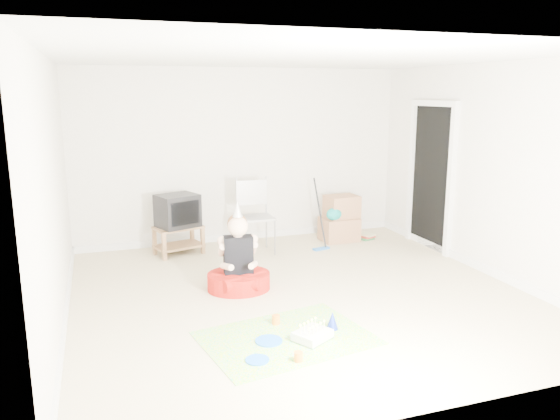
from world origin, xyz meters
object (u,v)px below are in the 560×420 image
object	(u,v)px
seated_woman	(239,271)
folding_chair	(256,217)
cardboard_boxes	(340,219)
birthday_cake	(312,336)
tv_stand	(179,237)
crt_tv	(177,211)

from	to	relation	value
seated_woman	folding_chair	bearing A→B (deg)	66.12
cardboard_boxes	birthday_cake	distance (m)	3.55
folding_chair	seated_woman	distance (m)	1.52
tv_stand	crt_tv	world-z (taller)	crt_tv
tv_stand	cardboard_boxes	xyz separation A→B (m)	(2.46, -0.06, 0.09)
crt_tv	birthday_cake	xyz separation A→B (m)	(0.76, -3.16, -0.58)
crt_tv	folding_chair	distance (m)	1.09
crt_tv	folding_chair	size ratio (longest dim) A/B	0.50
crt_tv	cardboard_boxes	distance (m)	2.48
folding_chair	birthday_cake	size ratio (longest dim) A/B	2.60
crt_tv	seated_woman	world-z (taller)	seated_woman
folding_chair	seated_woman	size ratio (longest dim) A/B	1.01
birthday_cake	tv_stand	bearing A→B (deg)	103.45
folding_chair	birthday_cake	distance (m)	2.93
folding_chair	cardboard_boxes	distance (m)	1.44
tv_stand	birthday_cake	size ratio (longest dim) A/B	1.79
folding_chair	birthday_cake	world-z (taller)	folding_chair
tv_stand	crt_tv	size ratio (longest dim) A/B	1.38
cardboard_boxes	seated_woman	xyz separation A→B (m)	(-2.02, -1.59, -0.10)
crt_tv	folding_chair	bearing A→B (deg)	-36.16
crt_tv	seated_woman	xyz separation A→B (m)	(0.45, -1.65, -0.40)
birthday_cake	seated_woman	bearing A→B (deg)	101.63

